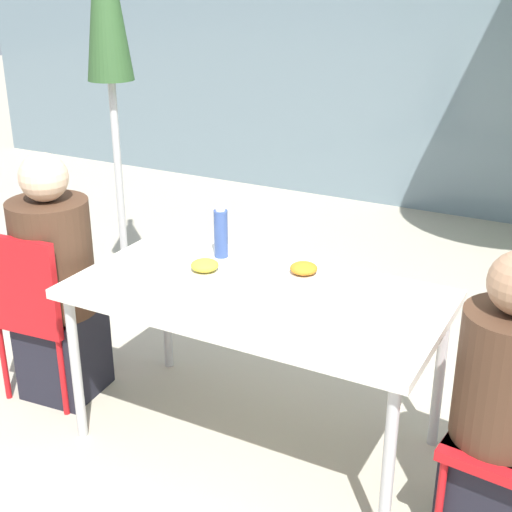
# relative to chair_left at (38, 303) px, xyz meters

# --- Properties ---
(ground_plane) EXTENTS (24.00, 24.00, 0.00)m
(ground_plane) POSITION_rel_chair_left_xyz_m (1.05, 0.17, -0.50)
(ground_plane) COLOR #B2A893
(building_facade) EXTENTS (10.00, 0.20, 3.00)m
(building_facade) POSITION_rel_chair_left_xyz_m (1.05, 3.74, 1.00)
(building_facade) COLOR slate
(building_facade) RESTS_ON ground
(dining_table) EXTENTS (1.51, 0.80, 0.73)m
(dining_table) POSITION_rel_chair_left_xyz_m (1.05, 0.17, 0.17)
(dining_table) COLOR silver
(dining_table) RESTS_ON ground
(chair_left) EXTENTS (0.43, 0.43, 0.86)m
(chair_left) POSITION_rel_chair_left_xyz_m (0.00, 0.00, 0.00)
(chair_left) COLOR red
(chair_left) RESTS_ON ground
(person_left) EXTENTS (0.36, 0.36, 1.19)m
(person_left) POSITION_rel_chair_left_xyz_m (0.04, 0.08, 0.06)
(person_left) COLOR black
(person_left) RESTS_ON ground
(person_right) EXTENTS (0.33, 0.33, 1.12)m
(person_right) POSITION_rel_chair_left_xyz_m (2.06, 0.06, 0.03)
(person_right) COLOR black
(person_right) RESTS_ON ground
(closed_umbrella) EXTENTS (0.36, 0.36, 2.36)m
(closed_umbrella) POSITION_rel_chair_left_xyz_m (-0.31, 1.02, 1.17)
(closed_umbrella) COLOR #333333
(closed_umbrella) RESTS_ON ground
(plate_0) EXTENTS (0.21, 0.21, 0.06)m
(plate_0) POSITION_rel_chair_left_xyz_m (1.16, 0.39, 0.25)
(plate_0) COLOR white
(plate_0) RESTS_ON dining_table
(plate_1) EXTENTS (0.22, 0.22, 0.06)m
(plate_1) POSITION_rel_chair_left_xyz_m (0.78, 0.22, 0.25)
(plate_1) COLOR white
(plate_1) RESTS_ON dining_table
(bottle) EXTENTS (0.06, 0.06, 0.24)m
(bottle) POSITION_rel_chair_left_xyz_m (0.74, 0.42, 0.34)
(bottle) COLOR #334C8E
(bottle) RESTS_ON dining_table
(drinking_cup) EXTENTS (0.07, 0.07, 0.10)m
(drinking_cup) POSITION_rel_chair_left_xyz_m (0.54, -0.06, 0.27)
(drinking_cup) COLOR white
(drinking_cup) RESTS_ON dining_table
(salad_bowl) EXTENTS (0.18, 0.18, 0.06)m
(salad_bowl) POSITION_rel_chair_left_xyz_m (0.48, 0.34, 0.25)
(salad_bowl) COLOR white
(salad_bowl) RESTS_ON dining_table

